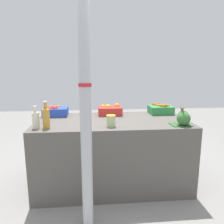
{
  "coord_description": "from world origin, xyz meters",
  "views": [
    {
      "loc": [
        -0.24,
        -2.62,
        1.48
      ],
      "look_at": [
        0.0,
        0.0,
        0.94
      ],
      "focal_mm": 35.0,
      "sensor_mm": 36.0,
      "label": 1
    }
  ],
  "objects_px": {
    "orange_crate": "(110,110)",
    "juice_bottle_cloudy": "(36,119)",
    "pickle_jar": "(111,121)",
    "sparrow_bird": "(182,108)",
    "support_pole": "(85,99)",
    "juice_bottle_amber": "(46,117)",
    "broccoli_pile": "(183,118)",
    "carrot_crate": "(161,109)",
    "apple_crate": "(55,111)"
  },
  "relations": [
    {
      "from": "juice_bottle_cloudy",
      "to": "pickle_jar",
      "type": "height_order",
      "value": "juice_bottle_cloudy"
    },
    {
      "from": "support_pole",
      "to": "juice_bottle_cloudy",
      "type": "relative_size",
      "value": 10.05
    },
    {
      "from": "carrot_crate",
      "to": "broccoli_pile",
      "type": "bearing_deg",
      "value": -85.0
    },
    {
      "from": "support_pole",
      "to": "orange_crate",
      "type": "height_order",
      "value": "support_pole"
    },
    {
      "from": "broccoli_pile",
      "to": "orange_crate",
      "type": "bearing_deg",
      "value": 140.29
    },
    {
      "from": "pickle_jar",
      "to": "sparrow_bird",
      "type": "distance_m",
      "value": 0.8
    },
    {
      "from": "pickle_jar",
      "to": "sparrow_bird",
      "type": "relative_size",
      "value": 0.94
    },
    {
      "from": "juice_bottle_amber",
      "to": "support_pole",
      "type": "bearing_deg",
      "value": -45.73
    },
    {
      "from": "orange_crate",
      "to": "juice_bottle_cloudy",
      "type": "height_order",
      "value": "juice_bottle_cloudy"
    },
    {
      "from": "juice_bottle_cloudy",
      "to": "sparrow_bird",
      "type": "xyz_separation_m",
      "value": [
        1.59,
        -0.02,
        0.1
      ]
    },
    {
      "from": "support_pole",
      "to": "apple_crate",
      "type": "height_order",
      "value": "support_pole"
    },
    {
      "from": "support_pole",
      "to": "apple_crate",
      "type": "relative_size",
      "value": 7.65
    },
    {
      "from": "support_pole",
      "to": "juice_bottle_cloudy",
      "type": "bearing_deg",
      "value": 140.65
    },
    {
      "from": "carrot_crate",
      "to": "juice_bottle_amber",
      "type": "height_order",
      "value": "juice_bottle_amber"
    },
    {
      "from": "juice_bottle_amber",
      "to": "sparrow_bird",
      "type": "distance_m",
      "value": 1.49
    },
    {
      "from": "juice_bottle_cloudy",
      "to": "juice_bottle_amber",
      "type": "bearing_deg",
      "value": 0.0
    },
    {
      "from": "apple_crate",
      "to": "juice_bottle_amber",
      "type": "bearing_deg",
      "value": -88.77
    },
    {
      "from": "orange_crate",
      "to": "juice_bottle_cloudy",
      "type": "bearing_deg",
      "value": -143.31
    },
    {
      "from": "orange_crate",
      "to": "broccoli_pile",
      "type": "bearing_deg",
      "value": -39.71
    },
    {
      "from": "support_pole",
      "to": "orange_crate",
      "type": "relative_size",
      "value": 7.65
    },
    {
      "from": "broccoli_pile",
      "to": "pickle_jar",
      "type": "xyz_separation_m",
      "value": [
        -0.81,
        0.02,
        -0.02
      ]
    },
    {
      "from": "orange_crate",
      "to": "sparrow_bird",
      "type": "relative_size",
      "value": 2.35
    },
    {
      "from": "broccoli_pile",
      "to": "juice_bottle_amber",
      "type": "relative_size",
      "value": 0.77
    },
    {
      "from": "broccoli_pile",
      "to": "juice_bottle_cloudy",
      "type": "distance_m",
      "value": 1.61
    },
    {
      "from": "support_pole",
      "to": "sparrow_bird",
      "type": "bearing_deg",
      "value": 22.11
    },
    {
      "from": "support_pole",
      "to": "juice_bottle_cloudy",
      "type": "xyz_separation_m",
      "value": [
        -0.54,
        0.44,
        -0.27
      ]
    },
    {
      "from": "orange_crate",
      "to": "sparrow_bird",
      "type": "height_order",
      "value": "sparrow_bird"
    },
    {
      "from": "support_pole",
      "to": "pickle_jar",
      "type": "bearing_deg",
      "value": 59.67
    },
    {
      "from": "juice_bottle_amber",
      "to": "pickle_jar",
      "type": "bearing_deg",
      "value": 0.25
    },
    {
      "from": "juice_bottle_cloudy",
      "to": "pickle_jar",
      "type": "distance_m",
      "value": 0.8
    },
    {
      "from": "support_pole",
      "to": "pickle_jar",
      "type": "height_order",
      "value": "support_pole"
    },
    {
      "from": "pickle_jar",
      "to": "juice_bottle_cloudy",
      "type": "bearing_deg",
      "value": -179.78
    },
    {
      "from": "apple_crate",
      "to": "carrot_crate",
      "type": "relative_size",
      "value": 1.0
    },
    {
      "from": "support_pole",
      "to": "juice_bottle_amber",
      "type": "xyz_separation_m",
      "value": [
        -0.43,
        0.44,
        -0.25
      ]
    },
    {
      "from": "orange_crate",
      "to": "juice_bottle_amber",
      "type": "bearing_deg",
      "value": -139.46
    },
    {
      "from": "apple_crate",
      "to": "juice_bottle_cloudy",
      "type": "distance_m",
      "value": 0.62
    },
    {
      "from": "apple_crate",
      "to": "sparrow_bird",
      "type": "distance_m",
      "value": 1.63
    },
    {
      "from": "carrot_crate",
      "to": "pickle_jar",
      "type": "height_order",
      "value": "carrot_crate"
    },
    {
      "from": "apple_crate",
      "to": "carrot_crate",
      "type": "height_order",
      "value": "carrot_crate"
    },
    {
      "from": "apple_crate",
      "to": "orange_crate",
      "type": "height_order",
      "value": "orange_crate"
    },
    {
      "from": "support_pole",
      "to": "orange_crate",
      "type": "distance_m",
      "value": 1.15
    },
    {
      "from": "carrot_crate",
      "to": "sparrow_bird",
      "type": "relative_size",
      "value": 2.35
    },
    {
      "from": "juice_bottle_cloudy",
      "to": "sparrow_bird",
      "type": "bearing_deg",
      "value": -0.58
    },
    {
      "from": "broccoli_pile",
      "to": "juice_bottle_cloudy",
      "type": "xyz_separation_m",
      "value": [
        -1.61,
        0.02,
        0.02
      ]
    },
    {
      "from": "support_pole",
      "to": "carrot_crate",
      "type": "distance_m",
      "value": 1.5
    },
    {
      "from": "apple_crate",
      "to": "pickle_jar",
      "type": "distance_m",
      "value": 0.93
    },
    {
      "from": "sparrow_bird",
      "to": "support_pole",
      "type": "bearing_deg",
      "value": 122.01
    },
    {
      "from": "broccoli_pile",
      "to": "pickle_jar",
      "type": "distance_m",
      "value": 0.81
    },
    {
      "from": "juice_bottle_cloudy",
      "to": "juice_bottle_amber",
      "type": "height_order",
      "value": "juice_bottle_amber"
    },
    {
      "from": "orange_crate",
      "to": "juice_bottle_cloudy",
      "type": "distance_m",
      "value": 1.05
    }
  ]
}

